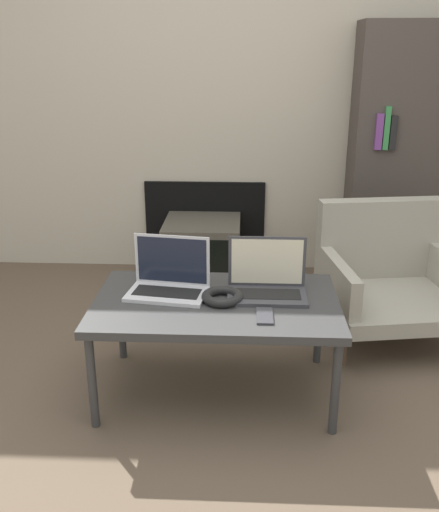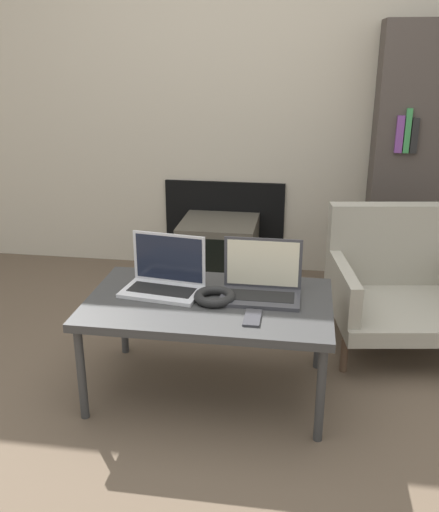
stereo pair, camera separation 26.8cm
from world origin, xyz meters
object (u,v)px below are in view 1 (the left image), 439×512
(tv, at_px, (202,251))
(armchair, at_px, (388,273))
(headphones, at_px, (222,297))
(phone, at_px, (265,316))
(laptop_right, at_px, (267,281))
(laptop_left, at_px, (169,280))

(tv, bearing_deg, armchair, -32.62)
(headphones, bearing_deg, phone, -39.38)
(laptop_right, distance_m, headphones, 0.21)
(laptop_left, relative_size, headphones, 2.06)
(laptop_left, distance_m, headphones, 0.25)
(laptop_right, relative_size, armchair, 0.44)
(headphones, height_order, tv, headphones)
(laptop_left, height_order, tv, laptop_left)
(laptop_right, xyz_separation_m, tv, (-0.38, 1.23, -0.30))
(laptop_left, relative_size, laptop_right, 1.07)
(laptop_right, xyz_separation_m, phone, (-0.01, -0.23, -0.05))
(phone, height_order, armchair, armchair)
(headphones, distance_m, armchair, 1.08)
(headphones, height_order, phone, headphones)
(laptop_right, height_order, armchair, same)
(laptop_left, distance_m, tv, 1.27)
(headphones, bearing_deg, tv, 98.07)
(laptop_left, height_order, armchair, same)
(laptop_left, xyz_separation_m, laptop_right, (0.43, 0.00, 0.00))
(laptop_left, xyz_separation_m, tv, (0.05, 1.23, -0.30))
(laptop_left, height_order, headphones, laptop_left)
(headphones, xyz_separation_m, armchair, (0.86, 0.65, -0.14))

